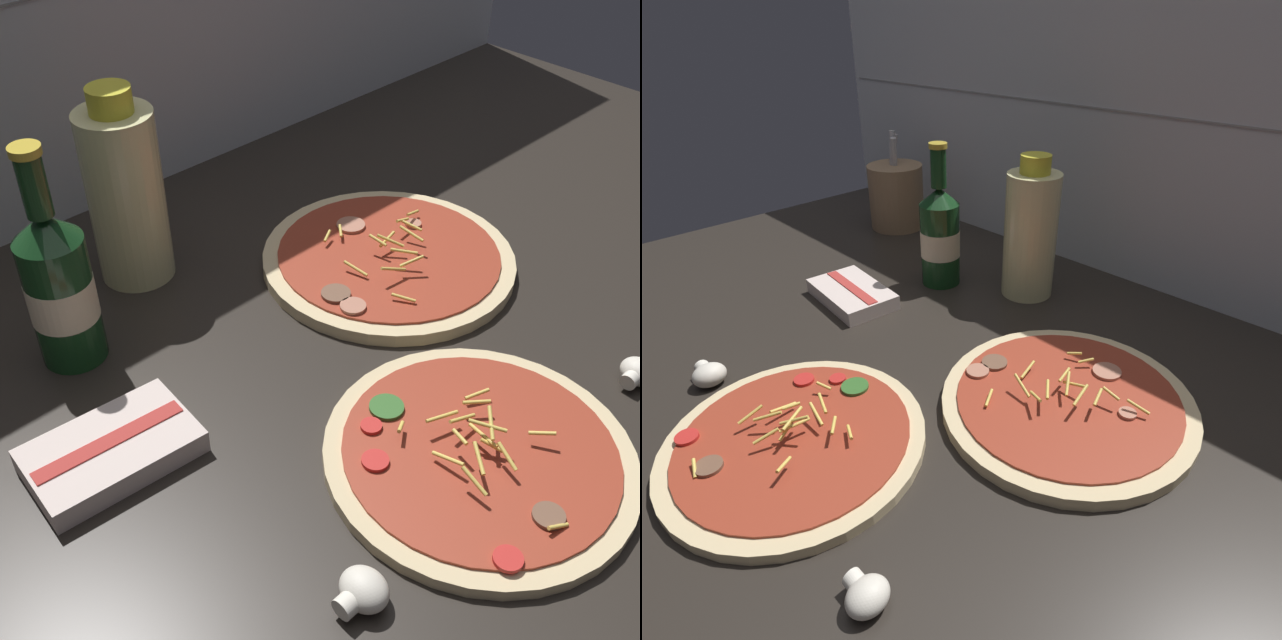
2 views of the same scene
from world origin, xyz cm
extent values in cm
cube|color=#28231E|center=(0.00, 0.00, 1.25)|extent=(160.00, 90.00, 2.50)
cylinder|color=beige|center=(-5.48, -17.28, 3.14)|extent=(28.06, 28.06, 1.27)
cylinder|color=#9E3823|center=(-5.48, -17.28, 3.92)|extent=(24.69, 24.69, 0.30)
cylinder|color=red|center=(-13.25, -11.79, 4.27)|extent=(2.47, 2.47, 0.40)
cylinder|color=#336628|center=(-7.68, -8.10, 4.27)|extent=(3.31, 3.31, 0.40)
cylinder|color=red|center=(-13.18, -25.77, 4.27)|extent=(2.43, 2.43, 0.40)
cylinder|color=red|center=(-10.48, -8.73, 4.27)|extent=(2.00, 2.00, 0.40)
cylinder|color=brown|center=(-7.42, -25.68, 4.27)|extent=(2.75, 2.75, 0.40)
cylinder|color=#EFCC56|center=(-7.94, -26.85, 4.50)|extent=(2.11, 1.05, 1.00)
cylinder|color=#EFCC56|center=(-9.20, -16.54, 5.21)|extent=(0.65, 3.20, 1.07)
cylinder|color=#EFCC56|center=(-5.03, -14.73, 5.80)|extent=(3.17, 0.84, 1.30)
cylinder|color=#EFCC56|center=(-4.59, -17.39, 6.89)|extent=(2.54, 2.49, 1.36)
cylinder|color=#EFCC56|center=(-5.36, -18.27, 5.32)|extent=(1.18, 2.08, 1.03)
cylinder|color=#EFCC56|center=(-5.24, -17.21, 5.66)|extent=(0.83, 3.35, 0.38)
cylinder|color=#EFCC56|center=(-6.13, -13.29, 5.76)|extent=(3.28, 1.41, 0.60)
cylinder|color=#EFCC56|center=(-2.30, -14.29, 5.66)|extent=(2.22, 1.94, 0.36)
cylinder|color=#EFCC56|center=(-5.76, -20.15, 5.71)|extent=(1.15, 2.73, 1.22)
cylinder|color=#EFCC56|center=(-9.98, -19.85, 5.78)|extent=(0.61, 2.95, 1.34)
cylinder|color=#EFCC56|center=(-7.42, -16.27, 6.39)|extent=(0.82, 1.93, 0.39)
cylinder|color=#EFCC56|center=(-1.13, -20.65, 5.51)|extent=(1.60, 2.21, 0.82)
cylinder|color=#EFCC56|center=(-0.85, -13.34, 5.02)|extent=(2.43, 1.36, 0.71)
cylinder|color=#EFCC56|center=(-8.00, -18.78, 6.14)|extent=(2.13, 2.69, 1.11)
cylinder|color=#EFCC56|center=(-9.34, -11.24, 5.24)|extent=(1.80, 1.23, 0.91)
cylinder|color=#EFCC56|center=(-5.02, -17.36, 6.85)|extent=(1.89, 3.19, 0.61)
cylinder|color=beige|center=(11.51, 8.91, 3.26)|extent=(29.96, 29.96, 1.52)
cylinder|color=#9E3823|center=(11.51, 8.91, 4.17)|extent=(26.36, 26.36, 0.30)
cylinder|color=#B7755B|center=(12.42, 16.04, 4.52)|extent=(3.56, 3.56, 0.40)
cylinder|color=#B7755B|center=(18.22, 10.85, 4.52)|extent=(2.02, 2.02, 0.40)
cylinder|color=brown|center=(1.16, 7.42, 4.52)|extent=(3.31, 3.31, 0.40)
cylinder|color=#B7755B|center=(0.90, 4.55, 4.52)|extent=(2.88, 2.88, 0.40)
cylinder|color=#EFCC56|center=(5.59, 8.67, 5.09)|extent=(0.92, 3.23, 0.98)
cylinder|color=#EFCC56|center=(10.14, 4.29, 6.08)|extent=(2.63, 1.75, 1.26)
cylinder|color=#EFCC56|center=(10.60, 5.87, 6.44)|extent=(2.14, 2.74, 0.56)
cylinder|color=#EFCC56|center=(15.92, 10.74, 6.11)|extent=(2.23, 0.39, 0.93)
cylinder|color=#EFCC56|center=(5.63, 1.47, 4.84)|extent=(1.59, 2.59, 0.67)
cylinder|color=#EFCC56|center=(11.42, 8.67, 6.18)|extent=(2.02, 3.01, 1.38)
cylinder|color=#EFCC56|center=(15.38, 8.77, 6.43)|extent=(1.07, 2.60, 0.83)
cylinder|color=#EFCC56|center=(10.27, 9.62, 6.32)|extent=(0.69, 2.48, 0.83)
cylinder|color=#EFCC56|center=(11.80, 9.51, 5.81)|extent=(2.85, 0.68, 1.00)
cylinder|color=#EFCC56|center=(7.70, 4.89, 5.90)|extent=(3.23, 1.32, 1.49)
cylinder|color=#EFCC56|center=(9.77, 15.22, 5.27)|extent=(1.56, 1.77, 0.75)
cylinder|color=#EFCC56|center=(13.88, 7.58, 6.54)|extent=(0.84, 3.34, 1.10)
cylinder|color=#EFCC56|center=(7.83, 15.51, 5.27)|extent=(1.88, 1.16, 0.76)
cylinder|color=#EFCC56|center=(18.92, 11.62, 5.45)|extent=(2.77, 0.88, 1.11)
cylinder|color=#143819|center=(-23.69, 20.89, 9.56)|extent=(6.68, 6.68, 14.12)
cone|color=#143819|center=(-23.69, 20.89, 17.99)|extent=(6.68, 6.68, 2.74)
cylinder|color=#143819|center=(-23.69, 20.89, 22.40)|extent=(2.54, 2.54, 6.09)
cylinder|color=gold|center=(-23.69, 20.89, 25.85)|extent=(2.92, 2.92, 0.80)
cylinder|color=beige|center=(-23.69, 20.89, 9.84)|extent=(6.74, 6.74, 4.52)
cylinder|color=beige|center=(-10.60, 28.59, 12.56)|extent=(8.53, 8.53, 20.13)
cylinder|color=yellow|center=(-10.60, 28.59, 24.00)|extent=(4.69, 4.69, 2.74)
cylinder|color=white|center=(12.83, -21.98, 3.81)|extent=(1.69, 1.69, 1.69)
ellipsoid|color=silver|center=(14.33, -21.98, 3.81)|extent=(3.19, 3.75, 2.63)
cylinder|color=white|center=(-24.64, -19.64, 3.95)|extent=(1.87, 1.87, 1.87)
ellipsoid|color=silver|center=(-22.99, -19.64, 3.95)|extent=(3.52, 4.15, 2.90)
cube|color=beige|center=(-28.91, 5.77, 3.70)|extent=(15.70, 10.47, 2.40)
cube|color=#B73833|center=(-28.91, 5.77, 4.98)|extent=(14.24, 2.99, 0.16)
camera|label=1|loc=(-49.18, -41.77, 57.95)|focal=45.00mm
camera|label=2|loc=(35.26, -32.29, 42.68)|focal=28.00mm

